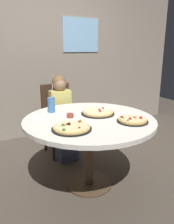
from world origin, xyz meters
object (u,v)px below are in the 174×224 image
at_px(diner_child, 63,122).
at_px(pizza_pepperoni, 98,113).
at_px(sauce_bowl, 70,115).
at_px(plate_small, 37,118).
at_px(chair_wooden, 58,115).
at_px(pizza_cheese, 72,128).
at_px(dining_table, 89,127).
at_px(soda_cup, 51,105).
at_px(pizza_veggie, 132,120).

height_order(diner_child, pizza_pepperoni, diner_child).
height_order(sauce_bowl, plate_small, sauce_bowl).
bearing_deg(chair_wooden, pizza_cheese, -103.60).
xyz_separation_m(dining_table, sauce_bowl, (-0.16, 0.11, 0.11)).
distance_m(dining_table, diner_child, 0.78).
distance_m(pizza_pepperoni, plate_small, 0.62).
xyz_separation_m(sauce_bowl, plate_small, (-0.30, 0.12, -0.02)).
relative_size(dining_table, chair_wooden, 1.37).
relative_size(sauce_bowl, plate_small, 0.39).
relative_size(chair_wooden, plate_small, 5.28).
relative_size(dining_table, diner_child, 1.20).
relative_size(diner_child, pizza_cheese, 3.15).
xyz_separation_m(diner_child, soda_cup, (-0.27, -0.39, 0.35)).
xyz_separation_m(pizza_veggie, soda_cup, (-0.57, 0.66, 0.06)).
bearing_deg(pizza_cheese, pizza_veggie, -6.32).
bearing_deg(soda_cup, pizza_veggie, -48.94).
bearing_deg(diner_child, dining_table, -90.09).
bearing_deg(sauce_bowl, dining_table, -33.66).
bearing_deg(dining_table, soda_cup, 125.46).
xyz_separation_m(chair_wooden, diner_child, (0.00, -0.18, -0.05)).
relative_size(pizza_veggie, sauce_bowl, 4.18).
relative_size(pizza_pepperoni, soda_cup, 1.14).
distance_m(chair_wooden, sauce_bowl, 0.88).
height_order(pizza_veggie, pizza_cheese, same).
bearing_deg(diner_child, plate_small, -130.80).
distance_m(pizza_cheese, soda_cup, 0.60).
xyz_separation_m(pizza_veggie, sauce_bowl, (-0.47, 0.39, 0.00)).
bearing_deg(dining_table, pizza_cheese, -142.11).
bearing_deg(soda_cup, chair_wooden, 65.04).
xyz_separation_m(chair_wooden, soda_cup, (-0.26, -0.57, 0.30)).
bearing_deg(pizza_veggie, dining_table, 137.19).
xyz_separation_m(diner_child, pizza_cheese, (-0.28, -0.98, 0.28)).
bearing_deg(pizza_pepperoni, pizza_veggie, -66.43).
xyz_separation_m(pizza_pepperoni, sauce_bowl, (-0.31, 0.02, 0.00)).
distance_m(dining_table, pizza_pepperoni, 0.20).
height_order(pizza_veggie, sauce_bowl, pizza_veggie).
bearing_deg(soda_cup, pizza_pepperoni, -34.91).
bearing_deg(soda_cup, sauce_bowl, -68.31).
bearing_deg(plate_small, diner_child, 49.20).
height_order(dining_table, diner_child, diner_child).
bearing_deg(soda_cup, dining_table, -54.54).
bearing_deg(pizza_pepperoni, soda_cup, 145.09).
bearing_deg(pizza_veggie, plate_small, 146.70).
bearing_deg(pizza_cheese, dining_table, 37.89).
height_order(pizza_cheese, sauce_bowl, pizza_cheese).
height_order(dining_table, soda_cup, soda_cup).
bearing_deg(plate_small, dining_table, -25.54).
bearing_deg(chair_wooden, sauce_bowl, -100.73).
bearing_deg(soda_cup, diner_child, 55.31).
bearing_deg(diner_child, sauce_bowl, -103.85).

